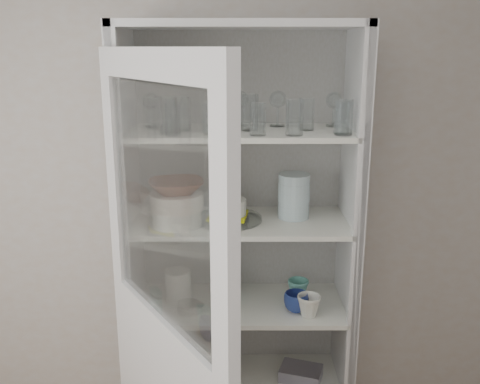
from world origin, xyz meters
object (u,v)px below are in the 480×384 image
at_px(pantry_cabinet, 240,280).
at_px(goblet_2, 278,107).
at_px(plate_stack_front, 177,217).
at_px(goblet_3, 334,108).
at_px(grey_bowl_stack, 294,196).
at_px(terracotta_bowl, 176,186).
at_px(white_ramekin, 228,207).
at_px(measuring_cups, 189,307).
at_px(mug_white, 309,306).
at_px(glass_platter, 228,219).
at_px(cupboard_door, 167,377).
at_px(mug_teal, 298,289).
at_px(teal_jar, 227,285).
at_px(white_canister, 178,285).
at_px(tin_box, 301,373).
at_px(plate_stack_back, 164,200).
at_px(cream_bowl, 177,201).
at_px(yellow_trivet, 228,216).
at_px(goblet_0, 151,108).
at_px(goblet_1, 240,107).
at_px(cream_dish, 193,372).
at_px(mug_blue, 296,302).

xyz_separation_m(pantry_cabinet, goblet_2, (0.16, 0.03, 0.81)).
bearing_deg(plate_stack_front, goblet_3, 13.86).
distance_m(plate_stack_front, grey_bowl_stack, 0.52).
height_order(goblet_2, terracotta_bowl, goblet_2).
relative_size(white_ramekin, measuring_cups, 1.56).
bearing_deg(mug_white, glass_platter, 144.11).
xyz_separation_m(cupboard_door, grey_bowl_stack, (0.50, 0.63, 0.49)).
distance_m(mug_teal, teal_jar, 0.33).
distance_m(white_canister, tin_box, 0.73).
relative_size(cupboard_door, plate_stack_back, 8.95).
height_order(cream_bowl, grey_bowl_stack, grey_bowl_stack).
bearing_deg(tin_box, yellow_trivet, -179.34).
bearing_deg(glass_platter, mug_white, -18.85).
height_order(yellow_trivet, mug_white, yellow_trivet).
xyz_separation_m(pantry_cabinet, mug_teal, (0.27, -0.03, -0.03)).
bearing_deg(goblet_3, cream_bowl, -166.14).
bearing_deg(cupboard_door, goblet_0, 158.03).
height_order(plate_stack_back, glass_platter, plate_stack_back).
xyz_separation_m(goblet_0, glass_platter, (0.33, -0.10, -0.47)).
distance_m(goblet_2, tin_box, 1.27).
height_order(goblet_1, cream_bowl, goblet_1).
bearing_deg(measuring_cups, tin_box, 8.96).
height_order(glass_platter, cream_dish, glass_platter).
relative_size(plate_stack_back, mug_blue, 2.03).
height_order(goblet_1, mug_white, goblet_1).
distance_m(goblet_3, glass_platter, 0.67).
bearing_deg(goblet_0, teal_jar, -4.56).
bearing_deg(cupboard_door, terracotta_bowl, 148.68).
distance_m(goblet_2, cream_dish, 1.31).
bearing_deg(cupboard_door, cream_dish, 144.15).
height_order(goblet_3, teal_jar, goblet_3).
distance_m(cream_bowl, grey_bowl_stack, 0.52).
bearing_deg(terracotta_bowl, yellow_trivet, 13.81).
bearing_deg(tin_box, goblet_1, 158.69).
xyz_separation_m(goblet_0, goblet_3, (0.80, 0.02, 0.00)).
relative_size(yellow_trivet, mug_blue, 1.48).
height_order(plate_stack_front, mug_teal, plate_stack_front).
distance_m(plate_stack_back, teal_jar, 0.49).
relative_size(glass_platter, white_ramekin, 1.87).
distance_m(cupboard_door, cream_dish, 0.69).
bearing_deg(grey_bowl_stack, white_canister, 179.98).
height_order(goblet_0, goblet_1, goblet_1).
distance_m(goblet_3, grey_bowl_stack, 0.42).
height_order(yellow_trivet, teal_jar, yellow_trivet).
distance_m(pantry_cabinet, measuring_cups, 0.29).
bearing_deg(goblet_2, cream_bowl, -159.31).
bearing_deg(pantry_cabinet, goblet_2, 10.04).
relative_size(yellow_trivet, grey_bowl_stack, 0.81).
relative_size(goblet_2, yellow_trivet, 1.04).
bearing_deg(tin_box, teal_jar, 168.94).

